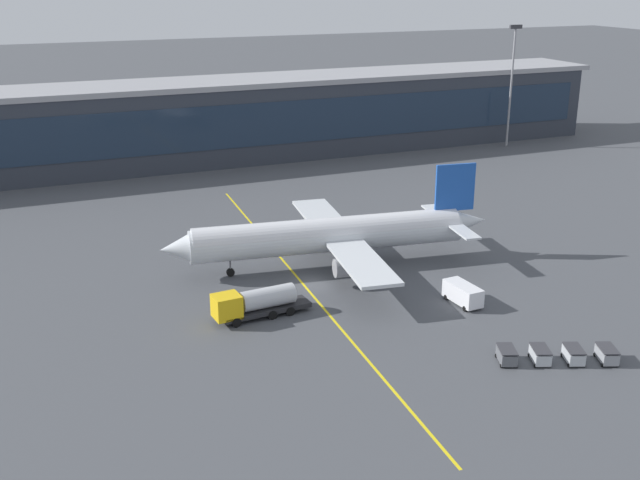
% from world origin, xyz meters
% --- Properties ---
extents(ground_plane, '(700.00, 700.00, 0.00)m').
position_xyz_m(ground_plane, '(0.00, 0.00, 0.00)').
color(ground_plane, '#47494F').
extents(apron_lead_in_line, '(5.28, 79.86, 0.01)m').
position_xyz_m(apron_lead_in_line, '(-0.97, 2.00, 0.00)').
color(apron_lead_in_line, yellow).
rests_on(apron_lead_in_line, ground_plane).
extents(terminal_building, '(194.58, 16.73, 15.53)m').
position_xyz_m(terminal_building, '(-7.15, 66.32, 7.78)').
color(terminal_building, '#2D333D').
rests_on(terminal_building, ground_plane).
extents(main_airliner, '(42.09, 33.36, 12.27)m').
position_xyz_m(main_airliner, '(4.24, 4.32, 4.27)').
color(main_airliner, silver).
rests_on(main_airliner, ground_plane).
extents(fuel_tanker, '(10.96, 3.35, 3.25)m').
position_xyz_m(fuel_tanker, '(-9.24, -6.46, 1.75)').
color(fuel_tanker, '#232326').
rests_on(fuel_tanker, ground_plane).
extents(crew_van, '(2.45, 5.14, 2.30)m').
position_xyz_m(crew_van, '(13.30, -11.83, 1.31)').
color(crew_van, white).
rests_on(crew_van, ground_plane).
extents(baggage_cart_0, '(2.41, 3.03, 1.48)m').
position_xyz_m(baggage_cart_0, '(9.69, -25.24, 0.78)').
color(baggage_cart_0, '#595B60').
rests_on(baggage_cart_0, ground_plane).
extents(baggage_cart_1, '(2.41, 3.03, 1.48)m').
position_xyz_m(baggage_cart_1, '(12.66, -26.43, 0.78)').
color(baggage_cart_1, '#B2B7BC').
rests_on(baggage_cart_1, ground_plane).
extents(baggage_cart_2, '(2.41, 3.03, 1.48)m').
position_xyz_m(baggage_cart_2, '(15.63, -27.61, 0.78)').
color(baggage_cart_2, '#B2B7BC').
rests_on(baggage_cart_2, ground_plane).
extents(baggage_cart_3, '(2.41, 3.03, 1.48)m').
position_xyz_m(baggage_cart_3, '(18.60, -28.80, 0.78)').
color(baggage_cart_3, gray).
rests_on(baggage_cart_3, ground_plane).
extents(apron_light_mast_0, '(2.80, 0.50, 24.99)m').
position_xyz_m(apron_light_mast_0, '(66.77, 54.36, 14.51)').
color(apron_light_mast_0, gray).
rests_on(apron_light_mast_0, ground_plane).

